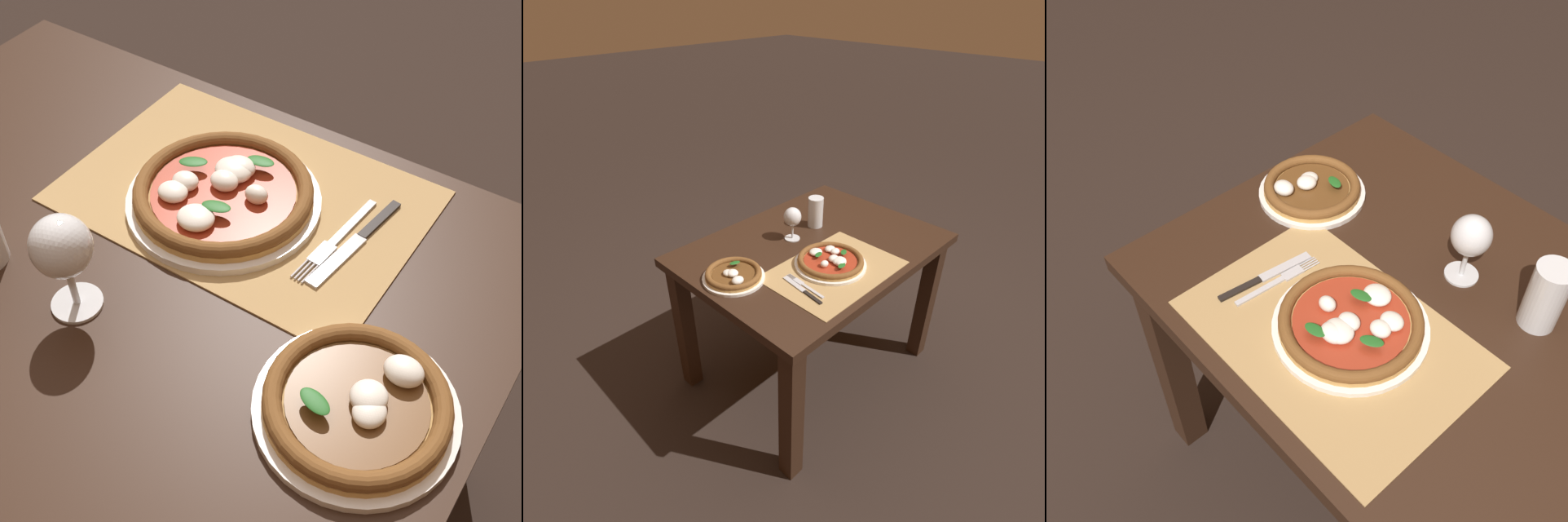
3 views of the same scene
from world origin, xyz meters
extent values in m
plane|color=black|center=(0.00, 0.00, 0.00)|extent=(24.00, 24.00, 0.00)
cube|color=black|center=(0.00, 0.00, 0.72)|extent=(1.12, 0.82, 0.04)
cube|color=black|center=(-0.50, -0.35, 0.35)|extent=(0.07, 0.07, 0.70)
cube|color=black|center=(-0.50, 0.35, 0.35)|extent=(0.07, 0.07, 0.70)
cube|color=#A88451|center=(-0.09, -0.19, 0.74)|extent=(0.54, 0.37, 0.00)
cylinder|color=white|center=(-0.07, -0.16, 0.75)|extent=(0.30, 0.30, 0.01)
cylinder|color=tan|center=(-0.07, -0.16, 0.76)|extent=(0.27, 0.27, 0.01)
torus|color=brown|center=(-0.07, -0.16, 0.77)|extent=(0.27, 0.27, 0.02)
cylinder|color=maroon|center=(-0.07, -0.16, 0.77)|extent=(0.22, 0.22, 0.00)
ellipsoid|color=white|center=(-0.07, -0.17, 0.78)|extent=(0.04, 0.04, 0.03)
ellipsoid|color=white|center=(-0.07, -0.20, 0.78)|extent=(0.06, 0.05, 0.03)
ellipsoid|color=white|center=(-0.08, -0.08, 0.78)|extent=(0.06, 0.05, 0.02)
ellipsoid|color=white|center=(-0.02, -0.14, 0.78)|extent=(0.04, 0.04, 0.03)
ellipsoid|color=white|center=(-0.02, -0.11, 0.78)|extent=(0.05, 0.04, 0.02)
ellipsoid|color=white|center=(-0.13, -0.17, 0.78)|extent=(0.04, 0.03, 0.03)
ellipsoid|color=white|center=(-0.07, -0.21, 0.78)|extent=(0.05, 0.04, 0.03)
ellipsoid|color=#1E5B1E|center=(-0.09, -0.23, 0.79)|extent=(0.05, 0.03, 0.00)
ellipsoid|color=#1E5B1E|center=(-0.01, -0.17, 0.79)|extent=(0.05, 0.04, 0.00)
ellipsoid|color=#1E5B1E|center=(-0.09, -0.11, 0.79)|extent=(0.05, 0.03, 0.00)
cylinder|color=white|center=(-0.41, 0.05, 0.75)|extent=(0.25, 0.25, 0.01)
cylinder|color=tan|center=(-0.41, 0.05, 0.76)|extent=(0.22, 0.22, 0.01)
torus|color=brown|center=(-0.41, 0.05, 0.77)|extent=(0.22, 0.22, 0.02)
cylinder|color=brown|center=(-0.41, 0.05, 0.76)|extent=(0.17, 0.17, 0.00)
ellipsoid|color=white|center=(-0.42, 0.05, 0.78)|extent=(0.05, 0.05, 0.03)
ellipsoid|color=white|center=(-0.44, -0.01, 0.78)|extent=(0.05, 0.04, 0.03)
ellipsoid|color=white|center=(-0.43, 0.06, 0.77)|extent=(0.04, 0.04, 0.02)
ellipsoid|color=#1E5B1E|center=(-0.38, 0.09, 0.78)|extent=(0.05, 0.04, 0.00)
cylinder|color=silver|center=(-0.02, 0.11, 0.74)|extent=(0.07, 0.07, 0.00)
cylinder|color=silver|center=(-0.02, 0.11, 0.78)|extent=(0.01, 0.01, 0.06)
ellipsoid|color=silver|center=(-0.02, 0.11, 0.85)|extent=(0.08, 0.08, 0.08)
ellipsoid|color=#AD5B14|center=(-0.02, 0.11, 0.84)|extent=(0.07, 0.07, 0.05)
cylinder|color=silver|center=(0.15, 0.12, 0.81)|extent=(0.07, 0.07, 0.15)
cylinder|color=black|center=(0.15, 0.12, 0.80)|extent=(0.07, 0.07, 0.12)
cylinder|color=silver|center=(0.15, 0.12, 0.86)|extent=(0.07, 0.07, 0.02)
cube|color=#B7B7BC|center=(-0.26, -0.23, 0.75)|extent=(0.02, 0.12, 0.00)
cube|color=#B7B7BC|center=(-0.25, -0.15, 0.75)|extent=(0.03, 0.05, 0.00)
cylinder|color=#B7B7BC|center=(-0.24, -0.10, 0.75)|extent=(0.01, 0.04, 0.00)
cylinder|color=#B7B7BC|center=(-0.25, -0.10, 0.75)|extent=(0.01, 0.04, 0.00)
cylinder|color=#B7B7BC|center=(-0.25, -0.10, 0.75)|extent=(0.01, 0.04, 0.00)
cylinder|color=#B7B7BC|center=(-0.26, -0.10, 0.75)|extent=(0.01, 0.04, 0.00)
cube|color=black|center=(-0.29, -0.25, 0.75)|extent=(0.03, 0.10, 0.01)
cube|color=#B7B7BC|center=(-0.28, -0.15, 0.75)|extent=(0.03, 0.12, 0.00)
camera|label=1|loc=(-0.57, 0.49, 1.50)|focal=50.00mm
camera|label=2|loc=(-1.27, -1.08, 1.73)|focal=30.00mm
camera|label=3|loc=(0.40, -0.69, 1.66)|focal=42.00mm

